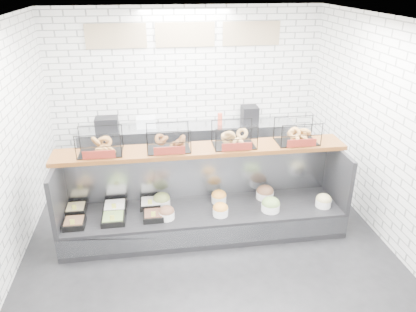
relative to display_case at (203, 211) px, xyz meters
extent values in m
plane|color=black|center=(0.01, -0.34, -0.33)|extent=(5.50, 5.50, 0.00)
cube|color=white|center=(0.01, 2.41, 1.17)|extent=(5.00, 0.02, 3.00)
cube|color=white|center=(2.51, -0.34, 1.17)|extent=(0.02, 5.50, 3.00)
cube|color=white|center=(0.01, -0.34, 2.67)|extent=(5.00, 5.50, 0.02)
cube|color=#C8B18B|center=(-1.19, 2.38, 2.17)|extent=(1.05, 0.03, 0.42)
cube|color=#C8B18B|center=(0.01, 2.38, 2.17)|extent=(1.05, 0.03, 0.42)
cube|color=#C8B18B|center=(1.21, 2.38, 2.17)|extent=(1.05, 0.03, 0.42)
cube|color=black|center=(0.01, -0.04, -0.13)|extent=(4.00, 0.90, 0.40)
cube|color=#93969B|center=(0.01, -0.48, -0.11)|extent=(4.00, 0.03, 0.28)
cube|color=#93969B|center=(0.01, 0.37, 0.47)|extent=(4.00, 0.08, 0.80)
cube|color=black|center=(-1.96, -0.04, 0.47)|extent=(0.06, 0.90, 0.80)
cube|color=black|center=(1.98, -0.04, 0.47)|extent=(0.06, 0.90, 0.80)
cube|color=black|center=(-1.76, -0.23, 0.11)|extent=(0.28, 0.28, 0.08)
cube|color=brown|center=(-1.76, -0.23, 0.15)|extent=(0.24, 0.24, 0.04)
cube|color=#D7D64A|center=(-1.76, -0.33, 0.20)|extent=(0.06, 0.01, 0.08)
cube|color=black|center=(-1.80, 0.13, 0.11)|extent=(0.28, 0.28, 0.08)
cube|color=tan|center=(-1.80, 0.13, 0.15)|extent=(0.24, 0.24, 0.04)
cube|color=#D7D64A|center=(-1.80, 0.03, 0.20)|extent=(0.06, 0.01, 0.08)
cube|color=black|center=(-1.26, -0.20, 0.11)|extent=(0.31, 0.31, 0.08)
cube|color=#76984D|center=(-1.26, -0.20, 0.15)|extent=(0.27, 0.27, 0.04)
cube|color=#D7D64A|center=(-1.26, -0.31, 0.20)|extent=(0.06, 0.01, 0.08)
cube|color=black|center=(-1.25, 0.10, 0.11)|extent=(0.33, 0.33, 0.08)
cube|color=white|center=(-1.25, 0.10, 0.15)|extent=(0.28, 0.28, 0.04)
cube|color=#D7D64A|center=(-1.25, -0.01, 0.20)|extent=(0.06, 0.01, 0.08)
cube|color=black|center=(-0.71, -0.20, 0.11)|extent=(0.28, 0.28, 0.08)
cube|color=brown|center=(-0.71, -0.20, 0.15)|extent=(0.24, 0.24, 0.04)
cube|color=#D7D64A|center=(-0.71, -0.30, 0.20)|extent=(0.06, 0.01, 0.08)
cube|color=black|center=(-0.75, 0.13, 0.11)|extent=(0.29, 0.29, 0.08)
cube|color=silver|center=(-0.75, 0.13, 0.15)|extent=(0.25, 0.25, 0.04)
cube|color=#D7D64A|center=(-0.75, 0.03, 0.20)|extent=(0.06, 0.01, 0.08)
cylinder|color=white|center=(-0.53, -0.22, 0.13)|extent=(0.22, 0.22, 0.11)
ellipsoid|color=brown|center=(-0.53, -0.22, 0.19)|extent=(0.21, 0.21, 0.15)
cylinder|color=white|center=(-0.59, 0.13, 0.13)|extent=(0.25, 0.25, 0.11)
ellipsoid|color=olive|center=(-0.59, 0.13, 0.19)|extent=(0.24, 0.24, 0.17)
cylinder|color=white|center=(0.21, -0.25, 0.13)|extent=(0.22, 0.22, 0.11)
ellipsoid|color=orange|center=(0.21, -0.25, 0.19)|extent=(0.21, 0.21, 0.15)
cylinder|color=white|center=(0.25, 0.11, 0.13)|extent=(0.22, 0.22, 0.11)
ellipsoid|color=orange|center=(0.25, 0.11, 0.19)|extent=(0.22, 0.22, 0.15)
cylinder|color=white|center=(0.94, -0.23, 0.13)|extent=(0.26, 0.26, 0.11)
ellipsoid|color=olive|center=(0.94, -0.23, 0.19)|extent=(0.26, 0.26, 0.18)
cylinder|color=white|center=(0.96, 0.13, 0.13)|extent=(0.26, 0.26, 0.11)
ellipsoid|color=brown|center=(0.96, 0.13, 0.19)|extent=(0.26, 0.26, 0.18)
cylinder|color=white|center=(1.73, -0.23, 0.13)|extent=(0.23, 0.23, 0.11)
ellipsoid|color=tan|center=(1.73, -0.23, 0.19)|extent=(0.22, 0.22, 0.16)
cube|color=#4F2A11|center=(0.01, 0.18, 0.90)|extent=(4.10, 0.50, 0.06)
cube|color=black|center=(-1.37, 0.18, 1.10)|extent=(0.60, 0.38, 0.34)
cube|color=maroon|center=(-1.37, -0.03, 1.00)|extent=(0.42, 0.02, 0.11)
cube|color=black|center=(-0.45, 0.18, 1.10)|extent=(0.60, 0.38, 0.34)
cube|color=maroon|center=(-0.45, -0.03, 1.00)|extent=(0.42, 0.02, 0.11)
cube|color=black|center=(0.47, 0.18, 1.10)|extent=(0.60, 0.38, 0.34)
cube|color=maroon|center=(0.47, -0.03, 1.00)|extent=(0.42, 0.02, 0.11)
cube|color=black|center=(1.39, 0.18, 1.10)|extent=(0.60, 0.38, 0.34)
cube|color=maroon|center=(1.39, -0.03, 1.00)|extent=(0.42, 0.02, 0.11)
cube|color=#93969B|center=(0.01, 2.09, 0.12)|extent=(4.00, 0.60, 0.90)
cube|color=black|center=(-1.47, 2.06, 0.69)|extent=(0.40, 0.30, 0.24)
cube|color=silver|center=(-0.77, 2.14, 0.66)|extent=(0.35, 0.28, 0.18)
cylinder|color=#DA5036|center=(0.60, 2.06, 0.68)|extent=(0.09, 0.09, 0.22)
cube|color=black|center=(1.19, 2.14, 0.72)|extent=(0.30, 0.30, 0.30)
camera|label=1|loc=(-0.65, -5.00, 3.16)|focal=35.00mm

